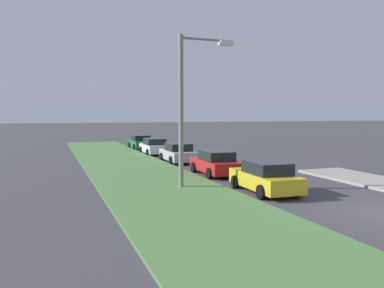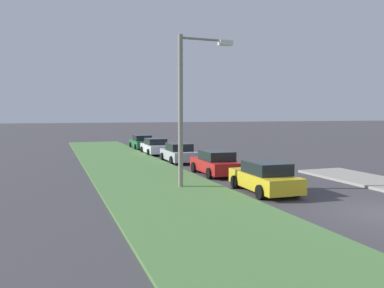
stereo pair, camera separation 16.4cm
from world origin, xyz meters
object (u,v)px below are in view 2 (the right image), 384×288
Objects in this scene: parked_car_red at (216,163)px; parked_car_yellow at (265,177)px; parked_car_white at (155,147)px; streetlight at (187,100)px; parked_car_silver at (179,153)px; parked_car_green at (142,142)px.

parked_car_yellow is at bearing -178.11° from parked_car_red.
parked_car_white is at bearing 3.80° from parked_car_yellow.
streetlight reaches higher than parked_car_red.
streetlight reaches higher than parked_car_yellow.
parked_car_yellow is 18.51m from parked_car_white.
parked_car_red is 6.57m from parked_car_silver.
parked_car_yellow is 1.01× the size of parked_car_green.
parked_car_red and parked_car_silver have the same top height.
parked_car_yellow and parked_car_silver have the same top height.
parked_car_red and parked_car_green have the same top height.
parked_car_white is (12.80, 0.49, 0.00)m from parked_car_red.
parked_car_red is at bearing 2.84° from parked_car_yellow.
parked_car_red is at bearing -178.09° from parked_car_green.
streetlight is (-22.03, 2.54, 3.67)m from parked_car_green.
parked_car_green is 0.58× the size of streetlight.
streetlight reaches higher than parked_car_green.
parked_car_silver is 6.25m from parked_car_white.
parked_car_silver is 11.04m from streetlight.
streetlight is (-3.48, 3.01, 3.67)m from parked_car_red.
streetlight is (-16.29, 2.52, 3.67)m from parked_car_white.
parked_car_yellow is 1.01× the size of parked_car_silver.
parked_car_white is at bearing -8.78° from streetlight.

